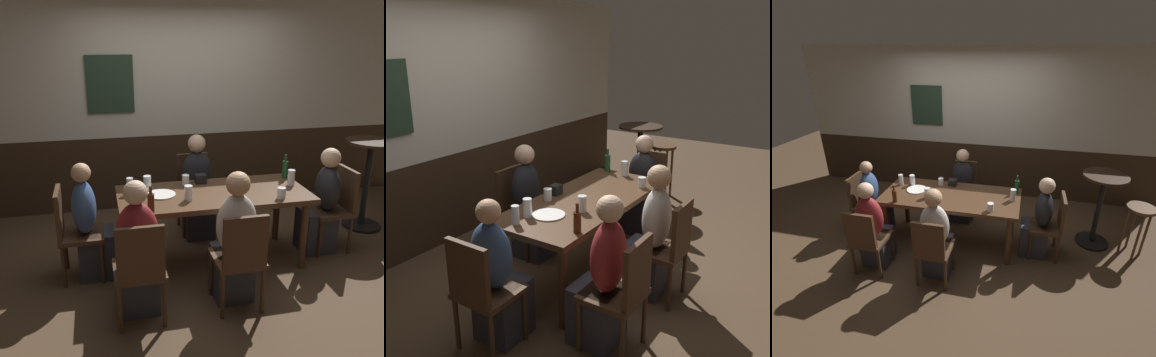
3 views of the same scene
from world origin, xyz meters
TOP-DOWN VIEW (x-y plane):
  - ground_plane at (0.00, 0.00)m, footprint 12.00×12.00m
  - wall_back at (-0.01, 1.65)m, footprint 6.40×0.13m
  - dining_table at (0.00, 0.00)m, footprint 1.83×0.80m
  - chair_left_near at (-0.81, -0.82)m, footprint 0.40×0.40m
  - chair_head_west at (-1.33, 0.00)m, footprint 0.40×0.40m
  - chair_mid_far at (0.00, 0.82)m, footprint 0.40×0.40m
  - chair_head_east at (1.33, 0.00)m, footprint 0.40×0.40m
  - chair_mid_near at (0.00, -0.82)m, footprint 0.40×0.40m
  - person_left_near at (-0.81, -0.65)m, footprint 0.34×0.37m
  - person_head_west at (-1.17, 0.00)m, footprint 0.37×0.34m
  - person_mid_far at (-0.00, 0.65)m, footprint 0.34×0.37m
  - person_head_east at (1.17, 0.00)m, footprint 0.37×0.34m
  - person_mid_near at (0.00, -0.65)m, footprint 0.34×0.37m
  - tumbler_water at (0.82, 0.03)m, footprint 0.07×0.07m
  - tumbler_short at (-0.28, -0.14)m, footprint 0.08×0.08m
  - pint_glass_stout at (0.57, -0.29)m, footprint 0.08×0.08m
  - highball_clear at (-0.78, 0.15)m, footprint 0.06×0.06m
  - beer_glass_half at (-0.22, 0.26)m, footprint 0.07×0.07m
  - pint_glass_amber at (-0.61, 0.17)m, footprint 0.07×0.07m
  - beer_bottle_green at (0.85, 0.26)m, footprint 0.06×0.06m
  - beer_bottle_brown at (-0.65, -0.34)m, footprint 0.06×0.06m
  - plate_white_large at (-0.50, 0.04)m, footprint 0.27×0.27m
  - condiment_caddy at (-0.06, 0.29)m, footprint 0.11×0.09m
  - side_bar_table at (1.95, 0.40)m, footprint 0.56×0.56m
  - bar_stool at (2.40, 0.25)m, footprint 0.34×0.34m

SIDE VIEW (x-z plane):
  - ground_plane at x=0.00m, z-range 0.00..0.00m
  - person_head_west at x=-1.17m, z-range -0.09..1.02m
  - person_head_east at x=1.17m, z-range -0.09..1.02m
  - person_mid_far at x=0.00m, z-range -0.09..1.06m
  - person_left_near at x=-0.81m, z-range -0.09..1.06m
  - person_mid_near at x=0.00m, z-range -0.09..1.08m
  - chair_left_near at x=-0.81m, z-range 0.06..0.94m
  - chair_head_west at x=-1.33m, z-range 0.06..0.94m
  - chair_mid_far at x=0.00m, z-range 0.06..0.94m
  - chair_head_east at x=1.33m, z-range 0.06..0.94m
  - chair_mid_near at x=0.00m, z-range 0.06..0.94m
  - bar_stool at x=2.40m, z-range 0.20..0.92m
  - side_bar_table at x=1.95m, z-range 0.09..1.14m
  - dining_table at x=0.00m, z-range 0.29..1.03m
  - plate_white_large at x=-0.50m, z-range 0.74..0.75m
  - pint_glass_stout at x=0.57m, z-range 0.73..0.83m
  - condiment_caddy at x=-0.06m, z-range 0.74..0.83m
  - beer_glass_half at x=-0.22m, z-range 0.74..0.85m
  - tumbler_short at x=-0.28m, z-range 0.73..0.87m
  - highball_clear at x=-0.78m, z-range 0.73..0.88m
  - pint_glass_amber at x=-0.61m, z-range 0.73..0.89m
  - tumbler_water at x=0.82m, z-range 0.73..0.89m
  - beer_bottle_brown at x=-0.65m, z-range 0.71..0.95m
  - beer_bottle_green at x=0.85m, z-range 0.71..0.96m
  - wall_back at x=-0.01m, z-range 0.00..2.60m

